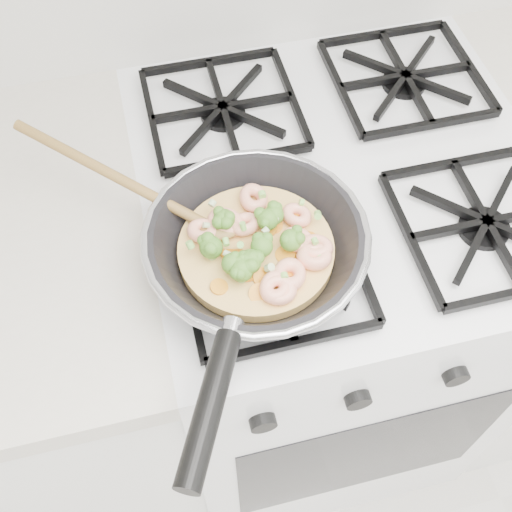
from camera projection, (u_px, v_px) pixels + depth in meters
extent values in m
cube|color=white|center=(319.00, 315.00, 1.30)|extent=(0.60, 0.60, 0.90)
cube|color=black|center=(367.00, 457.00, 1.14)|extent=(0.48, 0.00, 0.40)
cube|color=black|center=(345.00, 164.00, 0.92)|extent=(0.56, 0.56, 0.02)
torus|color=#B9B9C0|center=(256.00, 236.00, 0.77)|extent=(0.28, 0.28, 0.01)
cylinder|color=black|center=(209.00, 408.00, 0.65)|extent=(0.10, 0.17, 0.03)
cylinder|color=#ECBE66|center=(256.00, 250.00, 0.79)|extent=(0.20, 0.20, 0.02)
ellipsoid|color=olive|center=(220.00, 228.00, 0.79)|extent=(0.07, 0.06, 0.02)
cylinder|color=olive|center=(113.00, 175.00, 0.81)|extent=(0.23, 0.19, 0.07)
torus|color=#FFB796|center=(290.00, 275.00, 0.75)|extent=(0.06, 0.06, 0.02)
torus|color=#FFB796|center=(314.00, 257.00, 0.77)|extent=(0.06, 0.06, 0.02)
torus|color=#FFB796|center=(203.00, 231.00, 0.79)|extent=(0.06, 0.06, 0.02)
torus|color=#FFB796|center=(278.00, 290.00, 0.74)|extent=(0.05, 0.06, 0.03)
torus|color=#FFB796|center=(298.00, 240.00, 0.78)|extent=(0.06, 0.06, 0.02)
torus|color=#FFB796|center=(226.00, 222.00, 0.80)|extent=(0.07, 0.07, 0.02)
torus|color=#FFB796|center=(254.00, 198.00, 0.82)|extent=(0.05, 0.05, 0.03)
torus|color=#FFB796|center=(245.00, 224.00, 0.79)|extent=(0.06, 0.06, 0.02)
torus|color=#FFB796|center=(275.00, 287.00, 0.74)|extent=(0.06, 0.06, 0.02)
torus|color=#FFB796|center=(315.00, 248.00, 0.77)|extent=(0.06, 0.06, 0.02)
torus|color=#FFB796|center=(297.00, 215.00, 0.80)|extent=(0.06, 0.06, 0.02)
ellipsoid|color=#52882C|center=(250.00, 262.00, 0.75)|extent=(0.04, 0.04, 0.03)
ellipsoid|color=#52882C|center=(233.00, 264.00, 0.75)|extent=(0.04, 0.04, 0.03)
ellipsoid|color=#52882C|center=(274.00, 215.00, 0.79)|extent=(0.03, 0.03, 0.03)
ellipsoid|color=#52882C|center=(251.00, 260.00, 0.75)|extent=(0.03, 0.03, 0.03)
ellipsoid|color=#52882C|center=(211.00, 247.00, 0.76)|extent=(0.04, 0.04, 0.03)
ellipsoid|color=#52882C|center=(262.00, 246.00, 0.76)|extent=(0.04, 0.04, 0.03)
ellipsoid|color=#52882C|center=(241.00, 270.00, 0.74)|extent=(0.04, 0.04, 0.03)
ellipsoid|color=#52882C|center=(291.00, 240.00, 0.77)|extent=(0.04, 0.04, 0.03)
ellipsoid|color=#52882C|center=(268.00, 220.00, 0.79)|extent=(0.04, 0.04, 0.03)
ellipsoid|color=#52882C|center=(224.00, 220.00, 0.79)|extent=(0.04, 0.04, 0.03)
cylinder|color=orange|center=(262.00, 277.00, 0.76)|extent=(0.03, 0.03, 0.01)
cylinder|color=orange|center=(293.00, 212.00, 0.82)|extent=(0.03, 0.03, 0.01)
cylinder|color=orange|center=(273.00, 225.00, 0.80)|extent=(0.03, 0.03, 0.01)
cylinder|color=orange|center=(307.00, 241.00, 0.79)|extent=(0.03, 0.03, 0.01)
cylinder|color=orange|center=(219.00, 287.00, 0.75)|extent=(0.03, 0.03, 0.00)
cylinder|color=orange|center=(247.00, 273.00, 0.76)|extent=(0.03, 0.03, 0.01)
cylinder|color=orange|center=(232.00, 253.00, 0.78)|extent=(0.04, 0.04, 0.01)
cylinder|color=orange|center=(285.00, 254.00, 0.78)|extent=(0.04, 0.04, 0.01)
cylinder|color=orange|center=(288.00, 269.00, 0.77)|extent=(0.04, 0.03, 0.01)
cylinder|color=orange|center=(301.00, 251.00, 0.78)|extent=(0.03, 0.03, 0.00)
cylinder|color=orange|center=(269.00, 228.00, 0.80)|extent=(0.03, 0.03, 0.00)
cylinder|color=orange|center=(260.00, 294.00, 0.75)|extent=(0.03, 0.03, 0.01)
cylinder|color=#83CC51|center=(190.00, 245.00, 0.76)|extent=(0.01, 0.01, 0.01)
cylinder|color=#B3CF92|center=(227.00, 254.00, 0.76)|extent=(0.01, 0.01, 0.01)
cylinder|color=#B3CF92|center=(212.00, 203.00, 0.80)|extent=(0.01, 0.01, 0.01)
cylinder|color=#B3CF92|center=(265.00, 231.00, 0.77)|extent=(0.01, 0.01, 0.01)
cylinder|color=#83CC51|center=(318.00, 215.00, 0.79)|extent=(0.01, 0.01, 0.01)
cylinder|color=#83CC51|center=(240.00, 245.00, 0.77)|extent=(0.01, 0.01, 0.01)
cylinder|color=#83CC51|center=(262.00, 195.00, 0.81)|extent=(0.01, 0.01, 0.01)
cylinder|color=#83CC51|center=(315.00, 241.00, 0.76)|extent=(0.01, 0.01, 0.01)
cylinder|color=#B3CF92|center=(269.00, 268.00, 0.75)|extent=(0.01, 0.01, 0.01)
cylinder|color=#83CC51|center=(226.00, 242.00, 0.76)|extent=(0.01, 0.01, 0.01)
cylinder|color=#83CC51|center=(284.00, 276.00, 0.74)|extent=(0.01, 0.01, 0.01)
cylinder|color=#B3CF92|center=(277.00, 217.00, 0.78)|extent=(0.01, 0.01, 0.01)
cylinder|color=#83CC51|center=(243.00, 226.00, 0.78)|extent=(0.01, 0.01, 0.01)
cylinder|color=#83CC51|center=(302.00, 202.00, 0.80)|extent=(0.01, 0.01, 0.01)
cylinder|color=#B3CF92|center=(206.00, 225.00, 0.78)|extent=(0.01, 0.01, 0.01)
cylinder|color=#83CC51|center=(321.00, 259.00, 0.76)|extent=(0.01, 0.01, 0.01)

